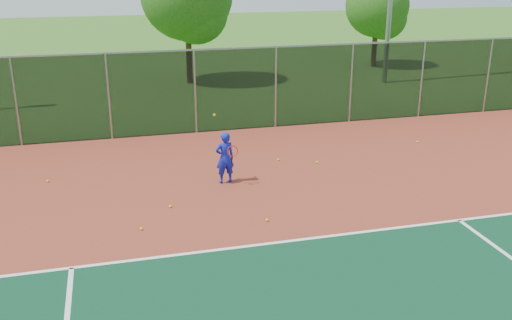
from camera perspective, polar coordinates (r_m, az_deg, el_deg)
The scene contains 12 objects.
ground at distance 11.54m, azimuth 19.46°, elevation -13.12°, with size 120.00×120.00×0.00m, color #2F621C.
court_apron at distance 12.99m, azimuth 14.63°, elevation -8.71°, with size 30.00×20.00×0.02m, color maroon.
fence_back at distance 21.22m, azimuth 1.98°, elevation 7.36°, with size 30.00×0.06×3.03m.
tennis_player at distance 15.95m, azimuth -3.13°, elevation 0.24°, with size 0.59×0.63×2.01m.
practice_ball_2 at distance 17.91m, azimuth 2.25°, elevation 0.04°, with size 0.07×0.07×0.07m, color #D3E01A.
practice_ball_3 at distance 13.83m, azimuth 1.11°, elevation -6.01°, with size 0.07×0.07×0.07m, color #D3E01A.
practice_ball_4 at distance 20.43m, azimuth 15.86°, elevation 1.76°, with size 0.07×0.07×0.07m, color #D3E01A.
practice_ball_5 at distance 17.24m, azimuth -20.11°, elevation -1.98°, with size 0.07×0.07×0.07m, color #D3E01A.
practice_ball_6 at distance 14.72m, azimuth -8.58°, elevation -4.61°, with size 0.07×0.07×0.07m, color #D3E01A.
practice_ball_7 at distance 13.67m, azimuth -11.39°, elevation -6.75°, with size 0.07×0.07×0.07m, color #D3E01A.
practice_ball_8 at distance 17.78m, azimuth 6.11°, elevation -0.20°, with size 0.07×0.07×0.07m, color #D3E01A.
tree_back_mid at distance 34.44m, azimuth 12.22°, elevation 14.60°, with size 3.63×3.63×5.34m.
Camera 1 is at (-5.92, -7.89, 6.00)m, focal length 40.00 mm.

